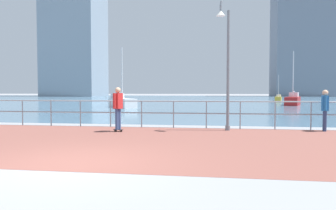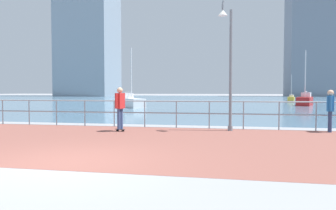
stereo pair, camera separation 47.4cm
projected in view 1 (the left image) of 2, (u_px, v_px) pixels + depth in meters
name	position (u px, v px, depth m)	size (l,w,h in m)	color
ground	(191.00, 101.00, 46.37)	(220.00, 220.00, 0.00)	gray
brick_paving	(115.00, 141.00, 9.85)	(28.00, 7.55, 0.01)	brown
harbor_water	(195.00, 99.00, 58.11)	(180.00, 88.00, 0.00)	slate
waterfront_railing	(142.00, 109.00, 13.55)	(25.25, 0.06, 1.17)	#8C99A3
lamppost	(226.00, 56.00, 12.23)	(0.60, 0.72, 5.34)	slate
skateboarder	(118.00, 105.00, 12.04)	(0.41, 0.55, 1.72)	black
bystander	(325.00, 107.00, 12.17)	(0.31, 0.56, 1.62)	navy
sailboat_white	(122.00, 102.00, 29.57)	(3.50, 3.91, 5.66)	white
sailboat_red	(293.00, 100.00, 34.57)	(2.63, 4.43, 5.94)	#B21E1E
sailboat_teal	(278.00, 98.00, 50.07)	(1.61, 3.08, 4.14)	gold
tower_concrete	(303.00, 29.00, 91.35)	(16.67, 11.76, 41.31)	slate
tower_slate	(75.00, 21.00, 92.04)	(15.69, 14.19, 45.79)	#8493A3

